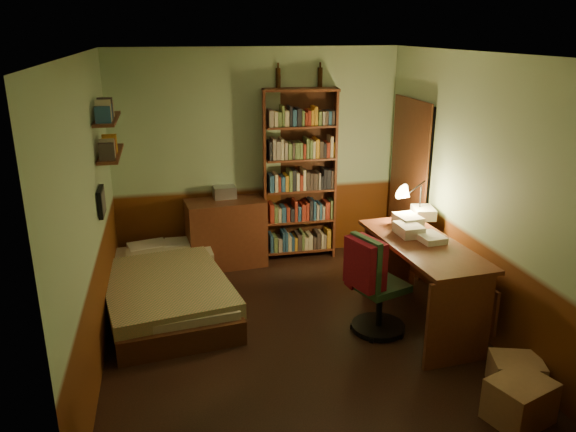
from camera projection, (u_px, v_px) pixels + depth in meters
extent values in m
cube|color=black|center=(293.00, 332.00, 5.46)|extent=(3.50, 4.00, 0.02)
cube|color=silver|center=(294.00, 52.00, 4.63)|extent=(3.50, 4.00, 0.02)
cube|color=#96B48A|center=(258.00, 156.00, 6.90)|extent=(3.50, 0.02, 2.60)
cube|color=#96B48A|center=(89.00, 217.00, 4.69)|extent=(0.02, 4.00, 2.60)
cube|color=#96B48A|center=(472.00, 192.00, 5.40)|extent=(0.02, 4.00, 2.60)
cube|color=#96B48A|center=(373.00, 306.00, 3.18)|extent=(3.50, 0.02, 2.60)
cube|color=black|center=(410.00, 187.00, 6.69)|extent=(0.06, 0.90, 2.00)
cube|color=#3B1D0F|center=(407.00, 187.00, 6.68)|extent=(0.02, 0.98, 2.08)
cube|color=#6C804D|center=(166.00, 277.00, 5.90)|extent=(1.40, 2.25, 0.63)
cube|color=#532616|center=(226.00, 233.00, 6.87)|extent=(0.98, 0.56, 0.83)
cube|color=#B2B2B7|center=(225.00, 192.00, 6.83)|extent=(0.28, 0.22, 0.14)
cube|color=#532616|center=(300.00, 176.00, 6.93)|extent=(0.94, 0.40, 2.13)
cylinder|color=black|center=(278.00, 78.00, 6.61)|extent=(0.06, 0.06, 0.23)
cylinder|color=black|center=(320.00, 77.00, 6.71)|extent=(0.07, 0.07, 0.23)
cube|color=#532616|center=(420.00, 283.00, 5.50)|extent=(0.78, 1.63, 0.85)
cube|color=silver|center=(423.00, 213.00, 6.06)|extent=(0.26, 0.32, 0.12)
cone|color=black|center=(421.00, 191.00, 6.00)|extent=(0.23, 0.23, 0.60)
cube|color=#2B502E|center=(380.00, 287.00, 5.33)|extent=(0.57, 0.54, 0.92)
cube|color=maroon|center=(364.00, 224.00, 4.97)|extent=(0.25, 0.40, 0.46)
cube|color=#532616|center=(111.00, 154.00, 5.63)|extent=(0.20, 0.90, 0.03)
cube|color=#532616|center=(107.00, 119.00, 5.52)|extent=(0.20, 0.90, 0.03)
cube|color=black|center=(101.00, 202.00, 5.27)|extent=(0.04, 0.32, 0.26)
cube|color=#A57C56|center=(520.00, 401.00, 4.17)|extent=(0.54, 0.48, 0.33)
cube|color=#A57C56|center=(516.00, 374.00, 4.55)|extent=(0.47, 0.42, 0.27)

